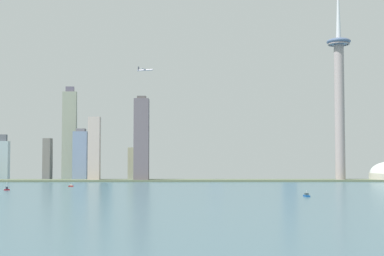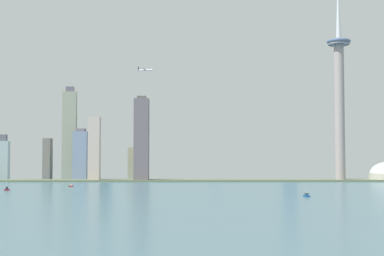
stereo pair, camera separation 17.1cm
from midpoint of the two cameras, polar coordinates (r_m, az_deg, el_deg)
ground_plane at (r=405.20m, az=-5.81°, el=-8.95°), size 6000.00×6000.00×0.00m
waterfront_pier at (r=932.96m, az=-2.92°, el=-5.47°), size 917.06×48.52×3.01m
observation_tower at (r=978.84m, az=15.09°, el=4.35°), size 41.11×41.11×367.42m
skyscraper_0 at (r=1039.51m, az=-9.03°, el=-1.72°), size 27.86×12.35×135.62m
skyscraper_1 at (r=1022.99m, az=-19.11°, el=-3.11°), size 22.28×13.52×80.96m
skyscraper_2 at (r=1023.83m, az=-14.81°, el=-3.14°), size 13.37×22.17×74.94m
skyscraper_3 at (r=945.75m, az=-10.14°, el=-2.17°), size 19.70×15.93×109.61m
skyscraper_4 at (r=1020.50m, az=-12.61°, el=-0.68°), size 25.14×15.86×169.56m
skyscraper_5 at (r=980.00m, az=-11.49°, el=-2.82°), size 24.73×25.87×90.97m
skyscraper_6 at (r=934.37m, az=-5.28°, el=-1.20°), size 24.90×25.45×145.01m
skyscraper_8 at (r=1011.59m, az=-6.08°, el=-3.60°), size 20.83×14.02×67.13m
skyscraper_9 at (r=1061.38m, az=10.09°, el=-1.74°), size 25.52×20.07×128.73m
skyscraper_10 at (r=1042.72m, az=2.49°, el=-3.22°), size 24.47×15.40×100.15m
boat_0 at (r=787.94m, az=-12.49°, el=-5.89°), size 7.00×2.95×3.49m
boat_1 at (r=722.98m, az=-18.72°, el=-6.04°), size 7.21×5.20×11.05m
boat_2 at (r=591.31m, az=11.85°, el=-6.88°), size 4.87×12.91×6.94m
airplane at (r=900.04m, az=-4.91°, el=6.05°), size 27.28×26.63×7.51m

